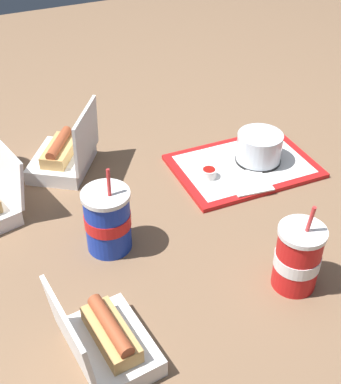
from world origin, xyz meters
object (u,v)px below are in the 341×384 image
Objects in this scene: ketchup_cup at (209,173)px; plastic_fork at (212,155)px; cake_container at (259,148)px; clamshell_hotdog_back at (107,341)px; soda_cup_center at (108,220)px; clamshell_hotdog_front at (64,156)px; soda_cup_left at (298,258)px; food_tray at (244,166)px.

plastic_fork is (0.06, 0.08, -0.01)m from ketchup_cup.
clamshell_hotdog_back is (-0.57, -0.41, -0.01)m from cake_container.
clamshell_hotdog_back reaches higher than cake_container.
cake_container is 1.12× the size of plastic_fork.
clamshell_hotdog_back is at bearing -109.16° from plastic_fork.
ketchup_cup is 0.34m from soda_cup_center.
cake_container is at bearing -22.12° from clamshell_hotdog_front.
soda_cup_left is at bearing -62.19° from clamshell_hotdog_front.
cake_container is 0.16m from ketchup_cup.
soda_cup_left is (-0.01, -0.39, 0.05)m from ketchup_cup.
cake_container is 0.71m from clamshell_hotdog_back.
clamshell_hotdog_back is 0.94× the size of soda_cup_left.
food_tray is at bearing 18.18° from soda_cup_center.
ketchup_cup is 0.10m from plastic_fork.
ketchup_cup is 0.36× the size of plastic_fork.
cake_container is 0.13m from plastic_fork.
food_tray is 9.35× the size of ketchup_cup.
soda_cup_left reaches higher than plastic_fork.
clamshell_hotdog_front is 1.13× the size of soda_cup_left.
cake_container is 0.52m from clamshell_hotdog_front.
plastic_fork is 0.67m from clamshell_hotdog_back.
cake_container is at bearing 35.96° from clamshell_hotdog_back.
clamshell_hotdog_front reaches higher than cake_container.
food_tray is 0.46m from soda_cup_center.
food_tray is at bearing 179.72° from cake_container.
plastic_fork is 0.56× the size of clamshell_hotdog_back.
clamshell_hotdog_front is at bearing 155.95° from food_tray.
clamshell_hotdog_back is (-0.47, -0.48, 0.03)m from plastic_fork.
clamshell_hotdog_back is at bearing -135.94° from ketchup_cup.
clamshell_hotdog_front is at bearing 91.32° from soda_cup_center.
clamshell_hotdog_back is at bearing -178.56° from soda_cup_left.
soda_cup_left is (0.32, -0.60, 0.03)m from clamshell_hotdog_front.
plastic_fork is 0.53× the size of soda_cup_left.
ketchup_cup is 0.20× the size of clamshell_hotdog_back.
soda_cup_center is (-0.31, 0.26, 0.00)m from soda_cup_left.
clamshell_hotdog_front is at bearing 81.53° from clamshell_hotdog_back.
clamshell_hotdog_back is 0.62m from clamshell_hotdog_front.
plastic_fork is at bearing 45.91° from clamshell_hotdog_back.
soda_cup_center reaches higher than clamshell_hotdog_front.
clamshell_hotdog_back is 0.93× the size of soda_cup_center.
clamshell_hotdog_back is at bearing -98.47° from clamshell_hotdog_front.
soda_cup_center is at bearing -88.68° from clamshell_hotdog_front.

